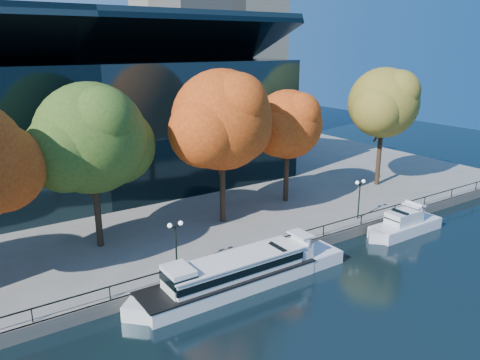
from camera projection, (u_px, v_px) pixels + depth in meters
ground at (255, 291)px, 35.24m from camera, size 160.00×160.00×0.00m
promenade at (101, 176)px, 64.09m from camera, size 90.00×67.08×1.00m
railing at (232, 252)px, 37.29m from camera, size 88.20×0.08×0.99m
convention_building at (74, 125)px, 56.05m from camera, size 50.00×24.57×21.43m
tour_boat at (225, 275)px, 34.97m from camera, size 15.58×3.48×2.96m
cruiser_near at (285, 262)px, 37.77m from camera, size 10.62×2.74×3.08m
cruiser_far at (403, 224)px, 45.66m from camera, size 9.12×2.53×2.98m
tree_2 at (94, 141)px, 38.20m from camera, size 11.41×9.36×14.07m
tree_3 at (224, 122)px, 43.69m from camera, size 11.81×9.68×14.80m
tree_4 at (289, 126)px, 50.12m from camera, size 9.26×7.60×12.33m
tree_5 at (385, 104)px, 55.80m from camera, size 10.43×8.55×14.32m
lamp_1 at (176, 235)px, 35.43m from camera, size 1.26×0.36×4.03m
lamp_2 at (360, 190)px, 46.23m from camera, size 1.26×0.36×4.03m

